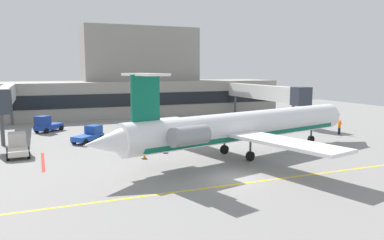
% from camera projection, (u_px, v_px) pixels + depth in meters
% --- Properties ---
extents(ground, '(120.00, 120.00, 0.11)m').
position_uv_depth(ground, '(235.00, 179.00, 29.87)').
color(ground, gray).
extents(terminal_building, '(56.24, 13.00, 16.71)m').
position_uv_depth(terminal_building, '(137.00, 84.00, 73.43)').
color(terminal_building, gray).
rests_on(terminal_building, ground).
extents(jet_bridge_west, '(2.40, 21.32, 6.44)m').
position_uv_depth(jet_bridge_west, '(5.00, 97.00, 48.67)').
color(jet_bridge_west, silver).
rests_on(jet_bridge_west, ground).
extents(jet_bridge_east, '(2.40, 22.12, 6.01)m').
position_uv_depth(jet_bridge_east, '(265.00, 93.00, 62.96)').
color(jet_bridge_east, silver).
rests_on(jet_bridge_east, ground).
extents(regional_jet, '(32.62, 23.99, 8.26)m').
position_uv_depth(regional_jet, '(243.00, 126.00, 37.17)').
color(regional_jet, white).
rests_on(regional_jet, ground).
extents(baggage_tug, '(2.29, 3.87, 2.28)m').
position_uv_depth(baggage_tug, '(18.00, 146.00, 37.48)').
color(baggage_tug, silver).
rests_on(baggage_tug, ground).
extents(pushback_tractor, '(4.05, 3.97, 1.90)m').
position_uv_depth(pushback_tractor, '(90.00, 135.00, 44.70)').
color(pushback_tractor, '#1E4CB2').
rests_on(pushback_tractor, ground).
extents(belt_loader, '(4.04, 4.02, 2.30)m').
position_uv_depth(belt_loader, '(47.00, 125.00, 51.75)').
color(belt_loader, '#19389E').
rests_on(belt_loader, ground).
extents(marshaller, '(0.34, 0.83, 1.99)m').
position_uv_depth(marshaller, '(339.00, 127.00, 49.86)').
color(marshaller, '#191E33').
rests_on(marshaller, ground).
extents(safety_cone_alpha, '(0.47, 0.47, 0.55)m').
position_uv_depth(safety_cone_alpha, '(127.00, 143.00, 42.99)').
color(safety_cone_alpha, orange).
rests_on(safety_cone_alpha, ground).
extents(safety_cone_bravo, '(0.47, 0.47, 0.55)m').
position_uv_depth(safety_cone_bravo, '(145.00, 156.00, 36.34)').
color(safety_cone_bravo, orange).
rests_on(safety_cone_bravo, ground).
extents(safety_cone_charlie, '(0.47, 0.47, 0.55)m').
position_uv_depth(safety_cone_charlie, '(165.00, 151.00, 38.80)').
color(safety_cone_charlie, orange).
rests_on(safety_cone_charlie, ground).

